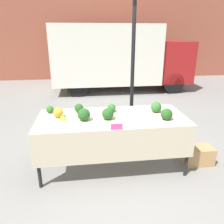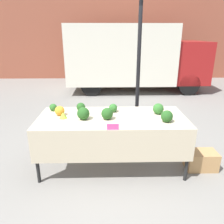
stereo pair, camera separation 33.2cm
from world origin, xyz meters
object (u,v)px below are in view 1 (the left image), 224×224
object	(u,v)px
parked_truck	(117,56)
price_sign	(117,127)
orange_cauliflower	(58,113)
produce_crate	(198,155)

from	to	relation	value
parked_truck	price_sign	xyz separation A→B (m)	(-0.87, -5.73, -0.39)
orange_cauliflower	price_sign	bearing A→B (deg)	-34.92
parked_truck	orange_cauliflower	world-z (taller)	parked_truck
parked_truck	produce_crate	world-z (taller)	parked_truck
parked_truck	price_sign	distance (m)	5.81
parked_truck	produce_crate	xyz separation A→B (m)	(0.55, -5.39, -1.13)
orange_cauliflower	price_sign	size ratio (longest dim) A/B	0.95
parked_truck	produce_crate	size ratio (longest dim) A/B	10.52
produce_crate	orange_cauliflower	bearing A→B (deg)	174.34
parked_truck	price_sign	world-z (taller)	parked_truck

